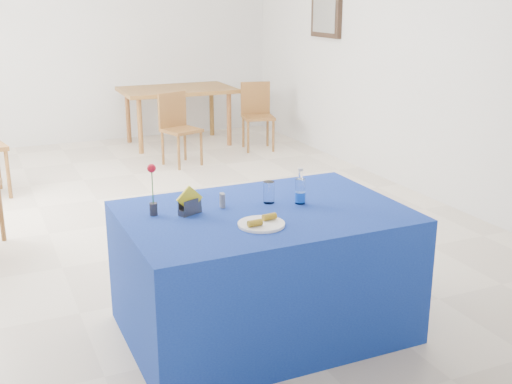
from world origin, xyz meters
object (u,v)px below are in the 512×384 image
(plate, at_px, (261,224))
(chair_bg_right, at_px, (257,111))
(blue_table, at_px, (263,271))
(oak_table, at_px, (177,94))
(water_bottle, at_px, (300,192))
(chair_bg_left, at_px, (177,123))

(plate, relative_size, chair_bg_right, 0.30)
(blue_table, distance_m, chair_bg_right, 4.78)
(chair_bg_right, bearing_deg, oak_table, 154.52)
(plate, xyz_separation_m, chair_bg_right, (2.05, 4.60, -0.27))
(plate, bearing_deg, blue_table, 62.51)
(blue_table, xyz_separation_m, water_bottle, (0.25, 0.03, 0.45))
(chair_bg_left, distance_m, chair_bg_right, 1.25)
(water_bottle, distance_m, oak_table, 5.08)
(chair_bg_left, bearing_deg, blue_table, -118.37)
(water_bottle, height_order, chair_bg_right, water_bottle)
(blue_table, height_order, oak_table, blue_table)
(blue_table, bearing_deg, chair_bg_right, 66.20)
(water_bottle, height_order, oak_table, water_bottle)
(chair_bg_left, xyz_separation_m, chair_bg_right, (1.19, 0.36, 0.01))
(blue_table, relative_size, chair_bg_right, 1.86)
(plate, relative_size, oak_table, 0.17)
(oak_table, bearing_deg, chair_bg_left, -107.79)
(water_bottle, bearing_deg, chair_bg_right, 68.89)
(water_bottle, bearing_deg, blue_table, -173.19)
(blue_table, distance_m, oak_table, 5.16)
(water_bottle, xyz_separation_m, chair_bg_left, (0.49, 3.98, -0.34))
(chair_bg_left, relative_size, chair_bg_right, 0.99)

